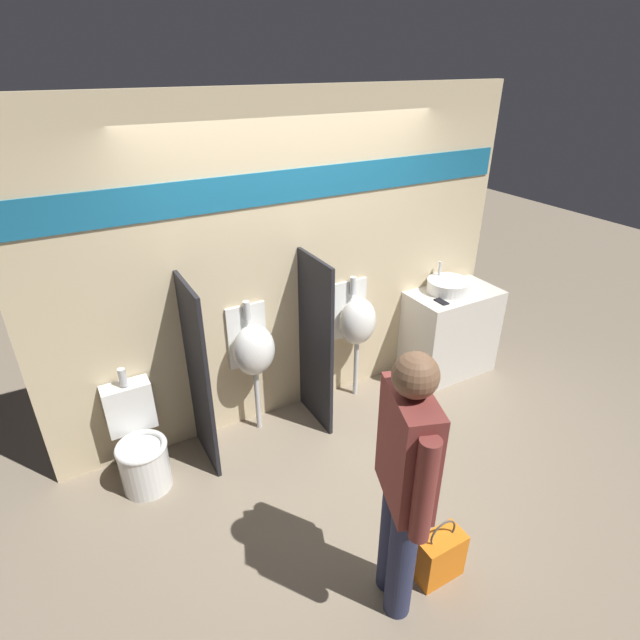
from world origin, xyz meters
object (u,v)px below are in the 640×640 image
Objects in this scene: cell_phone at (441,302)px; person_in_vest at (404,480)px; sink_basin at (448,286)px; urinal_far at (357,321)px; shopping_bag at (439,556)px; toilet at (140,447)px; urinal_near_counter at (253,350)px.

cell_phone is 0.08× the size of person_in_vest.
urinal_far reaches higher than sink_basin.
urinal_far is 2.04m from shopping_bag.
shopping_bag is (-0.59, -1.86, -0.61)m from urinal_far.
shopping_bag is (0.32, -0.03, -0.77)m from person_in_vest.
cell_phone is 2.83m from toilet.
cell_phone is 0.12× the size of urinal_far.
cell_phone is at bearing 50.10° from shopping_bag.
person_in_vest reaches higher than shopping_bag.
cell_phone reaches higher than shopping_bag.
urinal_near_counter and urinal_far have the same top height.
urinal_near_counter is at bearing 180.00° from urinal_far.
urinal_far is at bearing 163.95° from cell_phone.
cell_phone is 0.16× the size of toilet.
urinal_far is 2.05m from toilet.
urinal_far is 1.30× the size of toilet.
cell_phone is at bearing -1.65° from toilet.
person_in_vest is at bearing -57.43° from toilet.
sink_basin is 2.59m from person_in_vest.
person_in_vest reaches higher than cell_phone.
cell_phone is 0.30× the size of shopping_bag.
urinal_near_counter is at bearing 8.19° from toilet.
urinal_far is at bearing 176.01° from sink_basin.
sink_basin is at bearing 1.43° from toilet.
sink_basin is at bearing -27.28° from person_in_vest.
toilet is at bearing 52.55° from person_in_vest.
urinal_near_counter is 1.11m from toilet.
urinal_near_counter is (-1.77, 0.22, -0.10)m from cell_phone.
sink_basin is 0.35× the size of urinal_near_counter.
shopping_bag is at bearing -107.70° from urinal_far.
shopping_bag is at bearing -77.77° from urinal_near_counter.
urinal_near_counter is 1.30× the size of toilet.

